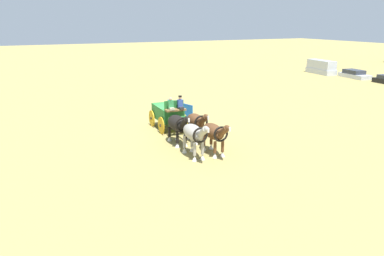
% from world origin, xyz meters
% --- Properties ---
extents(ground_plane, '(220.00, 220.00, 0.00)m').
position_xyz_m(ground_plane, '(0.00, 0.00, 0.00)').
color(ground_plane, '#9E8C4C').
extents(show_wagon, '(5.72, 2.06, 2.74)m').
position_xyz_m(show_wagon, '(0.17, -0.01, 1.19)').
color(show_wagon, '#236B2D').
rests_on(show_wagon, ground).
extents(draft_horse_rear_near, '(3.01, 1.02, 2.20)m').
position_xyz_m(draft_horse_rear_near, '(3.74, 0.49, 1.33)').
color(draft_horse_rear_near, brown).
rests_on(draft_horse_rear_near, ground).
extents(draft_horse_rear_off, '(3.13, 1.09, 2.20)m').
position_xyz_m(draft_horse_rear_off, '(3.68, -0.81, 1.33)').
color(draft_horse_rear_off, black).
rests_on(draft_horse_rear_off, ground).
extents(draft_horse_lead_near, '(3.21, 1.01, 2.18)m').
position_xyz_m(draft_horse_lead_near, '(6.34, 0.38, 1.32)').
color(draft_horse_lead_near, brown).
rests_on(draft_horse_lead_near, ground).
extents(draft_horse_lead_off, '(3.22, 1.00, 2.27)m').
position_xyz_m(draft_horse_lead_off, '(6.29, -0.92, 1.40)').
color(draft_horse_lead_off, '#9E998E').
rests_on(draft_horse_lead_off, ground).
extents(parked_vehicle_a, '(5.29, 2.33, 2.01)m').
position_xyz_m(parked_vehicle_a, '(-17.74, 32.15, 0.98)').
color(parked_vehicle_a, silver).
rests_on(parked_vehicle_a, ground).
extents(parked_vehicle_b, '(4.76, 2.42, 1.11)m').
position_xyz_m(parked_vehicle_b, '(-12.47, 33.28, 0.47)').
color(parked_vehicle_b, silver).
rests_on(parked_vehicle_b, ground).
extents(sponsor_banner, '(3.09, 0.95, 1.10)m').
position_xyz_m(sponsor_banner, '(-3.35, 2.47, 0.55)').
color(sponsor_banner, '#1959B2').
rests_on(sponsor_banner, ground).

